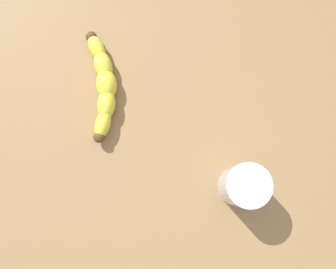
{
  "coord_description": "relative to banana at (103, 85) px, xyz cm",
  "views": [
    {
      "loc": [
        2.13,
        6.25,
        60.68
      ],
      "look_at": [
        2.28,
        -3.67,
        5.0
      ],
      "focal_mm": 35.04,
      "sensor_mm": 36.0,
      "label": 1
    }
  ],
  "objects": [
    {
      "name": "smoothie_glass",
      "position": [
        -23.94,
        17.51,
        2.39
      ],
      "size": [
        7.01,
        7.01,
        8.62
      ],
      "color": "silver",
      "rests_on": "wooden_tabletop"
    },
    {
      "name": "banana",
      "position": [
        0.0,
        0.0,
        0.0
      ],
      "size": [
        6.68,
        20.59,
        3.68
      ],
      "rotation": [
        0.0,
        0.0,
        4.84
      ],
      "color": "yellow",
      "rests_on": "wooden_tabletop"
    },
    {
      "name": "wooden_tabletop",
      "position": [
        -13.95,
        12.52,
        -3.34
      ],
      "size": [
        120.0,
        120.0,
        3.0
      ],
      "primitive_type": "cube",
      "color": "olive",
      "rests_on": "ground"
    }
  ]
}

